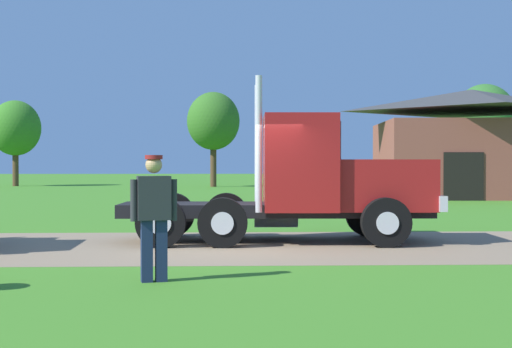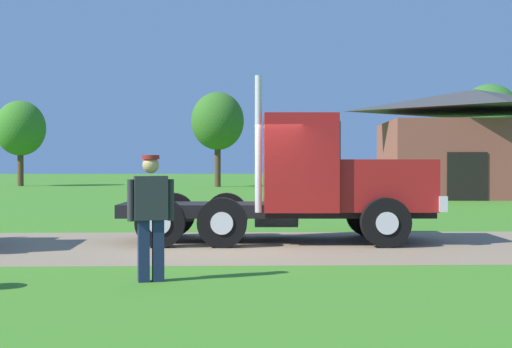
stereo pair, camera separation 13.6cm
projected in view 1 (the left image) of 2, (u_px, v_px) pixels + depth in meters
ground_plane at (241, 246)px, 15.18m from camera, size 200.00×200.00×0.00m
dirt_track at (241, 246)px, 15.18m from camera, size 120.00×5.91×0.01m
truck_foreground_white at (312, 184)px, 16.06m from camera, size 6.88×2.81×3.51m
visitor_walking_mid at (154, 211)px, 10.61m from camera, size 0.66×0.36×1.83m
shed_building at (471, 145)px, 37.07m from camera, size 9.91×8.65×5.41m
tree_left at (15, 128)px, 54.31m from camera, size 3.71×3.71×6.33m
tree_mid at (213, 121)px, 52.60m from camera, size 3.77×3.77×6.78m
tree_right at (484, 118)px, 57.20m from camera, size 4.84×4.84×7.85m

